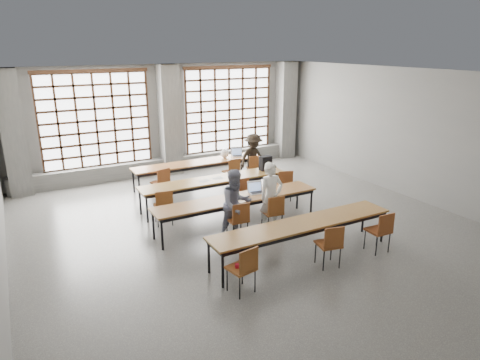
% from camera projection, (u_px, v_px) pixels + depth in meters
% --- Properties ---
extents(floor, '(11.00, 11.00, 0.00)m').
position_uv_depth(floor, '(251.00, 229.00, 9.90)').
color(floor, '#52514F').
rests_on(floor, ground).
extents(ceiling, '(11.00, 11.00, 0.00)m').
position_uv_depth(ceiling, '(252.00, 74.00, 8.84)').
color(ceiling, silver).
rests_on(ceiling, floor).
extents(wall_back, '(10.00, 0.00, 10.00)m').
position_uv_depth(wall_back, '(167.00, 119.00, 13.97)').
color(wall_back, slate).
rests_on(wall_back, floor).
extents(wall_right, '(0.00, 11.00, 11.00)m').
position_uv_depth(wall_right, '(409.00, 134.00, 11.66)').
color(wall_right, slate).
rests_on(wall_right, floor).
extents(column_left, '(0.60, 0.55, 3.50)m').
position_uv_depth(column_left, '(13.00, 134.00, 11.67)').
color(column_left, '#545451').
rests_on(column_left, floor).
extents(column_mid, '(0.60, 0.55, 3.50)m').
position_uv_depth(column_mid, '(170.00, 120.00, 13.73)').
color(column_mid, '#545451').
rests_on(column_mid, floor).
extents(column_right, '(0.60, 0.55, 3.50)m').
position_uv_depth(column_right, '(285.00, 110.00, 15.79)').
color(column_right, '#545451').
rests_on(column_right, floor).
extents(window_left, '(3.32, 0.12, 3.00)m').
position_uv_depth(window_left, '(96.00, 120.00, 12.83)').
color(window_left, white).
rests_on(window_left, wall_back).
extents(window_right, '(3.32, 0.12, 3.00)m').
position_uv_depth(window_right, '(229.00, 110.00, 14.89)').
color(window_right, white).
rests_on(window_right, wall_back).
extents(sill_ledge, '(9.80, 0.35, 0.50)m').
position_uv_depth(sill_ledge, '(171.00, 165.00, 14.26)').
color(sill_ledge, '#545451').
rests_on(sill_ledge, floor).
extents(desk_row_a, '(4.00, 0.70, 0.73)m').
position_uv_depth(desk_row_a, '(199.00, 164.00, 12.80)').
color(desk_row_a, brown).
rests_on(desk_row_a, floor).
extents(desk_row_b, '(4.00, 0.70, 0.73)m').
position_uv_depth(desk_row_b, '(214.00, 181.00, 11.19)').
color(desk_row_b, brown).
rests_on(desk_row_b, floor).
extents(desk_row_c, '(4.00, 0.70, 0.73)m').
position_uv_depth(desk_row_c, '(237.00, 200.00, 9.82)').
color(desk_row_c, brown).
rests_on(desk_row_c, floor).
extents(desk_row_d, '(4.00, 0.70, 0.73)m').
position_uv_depth(desk_row_d, '(303.00, 226.00, 8.44)').
color(desk_row_d, brown).
rests_on(desk_row_d, floor).
extents(chair_back_left, '(0.51, 0.51, 0.88)m').
position_uv_depth(chair_back_left, '(162.00, 180.00, 11.68)').
color(chair_back_left, brown).
rests_on(chair_back_left, floor).
extents(chair_back_mid, '(0.45, 0.46, 0.88)m').
position_uv_depth(chair_back_mid, '(232.00, 170.00, 12.68)').
color(chair_back_mid, brown).
rests_on(chair_back_mid, floor).
extents(chair_back_right, '(0.53, 0.53, 0.88)m').
position_uv_depth(chair_back_right, '(255.00, 166.00, 13.03)').
color(chair_back_right, brown).
rests_on(chair_back_right, floor).
extents(chair_mid_left, '(0.48, 0.48, 0.88)m').
position_uv_depth(chair_mid_left, '(164.00, 204.00, 9.97)').
color(chair_mid_left, brown).
rests_on(chair_mid_left, floor).
extents(chair_mid_centre, '(0.44, 0.45, 0.88)m').
position_uv_depth(chair_mid_centre, '(239.00, 190.00, 10.89)').
color(chair_mid_centre, brown).
rests_on(chair_mid_centre, floor).
extents(chair_mid_right, '(0.52, 0.52, 0.88)m').
position_uv_depth(chair_mid_right, '(284.00, 182.00, 11.52)').
color(chair_mid_right, brown).
rests_on(chair_mid_right, floor).
extents(chair_front_left, '(0.44, 0.45, 0.88)m').
position_uv_depth(chair_front_left, '(239.00, 217.00, 9.19)').
color(chair_front_left, brown).
rests_on(chair_front_left, floor).
extents(chair_front_right, '(0.47, 0.47, 0.88)m').
position_uv_depth(chair_front_right, '(274.00, 210.00, 9.61)').
color(chair_front_right, brown).
rests_on(chair_front_right, floor).
extents(chair_near_left, '(0.49, 0.50, 0.88)m').
position_uv_depth(chair_near_left, '(244.00, 265.00, 7.19)').
color(chair_near_left, brown).
rests_on(chair_near_left, floor).
extents(chair_near_mid, '(0.50, 0.50, 0.88)m').
position_uv_depth(chair_near_mid, '(331.00, 242.00, 8.04)').
color(chair_near_mid, brown).
rests_on(chair_near_mid, floor).
extents(chair_near_right, '(0.44, 0.44, 0.88)m').
position_uv_depth(chair_near_right, '(381.00, 228.00, 8.64)').
color(chair_near_right, brown).
rests_on(chair_near_right, floor).
extents(student_male, '(0.58, 0.38, 1.60)m').
position_uv_depth(student_male, '(271.00, 197.00, 9.64)').
color(student_male, white).
rests_on(student_male, floor).
extents(student_female, '(0.79, 0.64, 1.56)m').
position_uv_depth(student_female, '(236.00, 205.00, 9.23)').
color(student_female, '#181D49').
rests_on(student_female, floor).
extents(student_back, '(1.04, 0.68, 1.51)m').
position_uv_depth(student_back, '(253.00, 158.00, 13.08)').
color(student_back, black).
rests_on(student_back, floor).
extents(laptop_front, '(0.40, 0.35, 0.26)m').
position_uv_depth(laptop_front, '(256.00, 190.00, 10.13)').
color(laptop_front, '#A9A9AD').
rests_on(laptop_front, desk_row_c).
extents(laptop_back, '(0.43, 0.39, 0.26)m').
position_uv_depth(laptop_back, '(237.00, 154.00, 13.47)').
color(laptop_back, '#B7B6BC').
rests_on(laptop_back, desk_row_a).
extents(mouse, '(0.11, 0.08, 0.04)m').
position_uv_depth(mouse, '(273.00, 190.00, 10.21)').
color(mouse, silver).
rests_on(mouse, desk_row_c).
extents(green_box, '(0.26, 0.13, 0.09)m').
position_uv_depth(green_box, '(234.00, 195.00, 9.83)').
color(green_box, '#37892C').
rests_on(green_box, desk_row_c).
extents(phone, '(0.14, 0.10, 0.01)m').
position_uv_depth(phone, '(246.00, 197.00, 9.80)').
color(phone, black).
rests_on(phone, desk_row_c).
extents(paper_sheet_b, '(0.34, 0.27, 0.00)m').
position_uv_depth(paper_sheet_b, '(205.00, 181.00, 10.99)').
color(paper_sheet_b, white).
rests_on(paper_sheet_b, desk_row_b).
extents(paper_sheet_c, '(0.33, 0.26, 0.00)m').
position_uv_depth(paper_sheet_c, '(218.00, 178.00, 11.22)').
color(paper_sheet_c, white).
rests_on(paper_sheet_c, desk_row_b).
extents(backpack, '(0.33, 0.21, 0.40)m').
position_uv_depth(backpack, '(265.00, 163.00, 11.88)').
color(backpack, black).
rests_on(backpack, desk_row_b).
extents(plastic_bag, '(0.28, 0.23, 0.29)m').
position_uv_depth(plastic_bag, '(225.00, 153.00, 13.19)').
color(plastic_bag, white).
rests_on(plastic_bag, desk_row_a).
extents(red_pouch, '(0.22, 0.15, 0.06)m').
position_uv_depth(red_pouch, '(241.00, 266.00, 7.26)').
color(red_pouch, '#B01528').
rests_on(red_pouch, chair_near_left).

